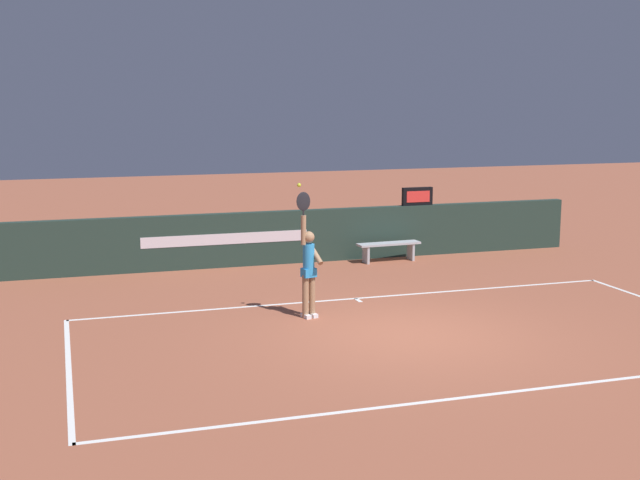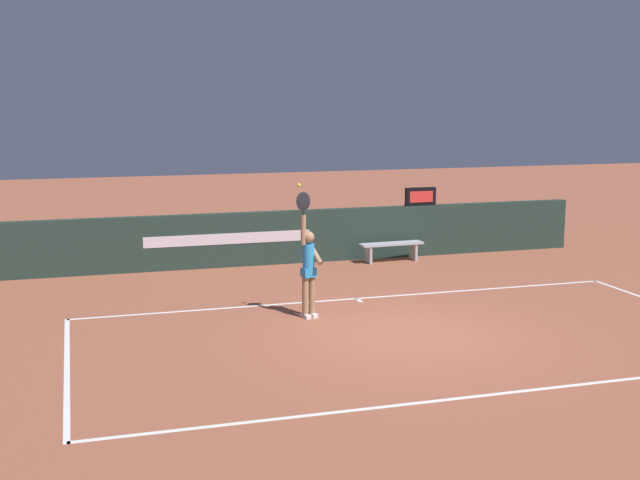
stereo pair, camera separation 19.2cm
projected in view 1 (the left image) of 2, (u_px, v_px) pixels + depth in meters
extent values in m
plane|color=#9D543B|center=(409.00, 334.00, 14.00)|extent=(60.00, 60.00, 0.00)
cube|color=white|center=(356.00, 298.00, 16.47)|extent=(11.02, 0.08, 0.00)
cube|color=white|center=(497.00, 394.00, 11.19)|extent=(11.02, 0.08, 0.00)
cube|color=white|center=(69.00, 369.00, 12.20)|extent=(0.08, 5.70, 0.00)
cube|color=white|center=(358.00, 300.00, 16.33)|extent=(0.08, 0.30, 0.00)
cube|color=#22362E|center=(301.00, 236.00, 19.99)|extent=(14.26, 0.23, 1.27)
cube|color=silver|center=(226.00, 239.00, 19.32)|extent=(3.92, 0.01, 0.25)
cube|color=black|center=(417.00, 196.00, 20.74)|extent=(0.79, 0.12, 0.45)
cube|color=red|center=(418.00, 197.00, 20.68)|extent=(0.62, 0.01, 0.28)
cylinder|color=#9E7654|center=(312.00, 296.00, 15.05)|extent=(0.12, 0.12, 0.79)
cylinder|color=#9E7654|center=(305.00, 296.00, 14.98)|extent=(0.12, 0.12, 0.79)
cube|color=white|center=(313.00, 315.00, 15.09)|extent=(0.15, 0.26, 0.07)
cube|color=white|center=(306.00, 316.00, 15.02)|extent=(0.15, 0.26, 0.07)
cylinder|color=#2C8ED5|center=(309.00, 259.00, 14.90)|extent=(0.21, 0.21, 0.56)
cube|color=#2C8ED5|center=(309.00, 272.00, 14.94)|extent=(0.28, 0.24, 0.16)
sphere|color=#9E7654|center=(309.00, 237.00, 14.83)|extent=(0.21, 0.21, 0.21)
cylinder|color=#9E7654|center=(303.00, 230.00, 14.75)|extent=(0.12, 0.11, 0.53)
cylinder|color=#9E7654|center=(315.00, 254.00, 14.88)|extent=(0.19, 0.45, 0.35)
ellipsoid|color=black|center=(303.00, 201.00, 14.66)|extent=(0.31, 0.10, 0.36)
cylinder|color=black|center=(303.00, 212.00, 14.70)|extent=(0.03, 0.03, 0.18)
sphere|color=#D1DF2E|center=(299.00, 185.00, 14.58)|extent=(0.07, 0.07, 0.07)
cube|color=#B0B7BF|center=(389.00, 244.00, 20.10)|extent=(1.59, 0.44, 0.05)
cube|color=#B0B7BF|center=(366.00, 254.00, 19.93)|extent=(0.08, 0.32, 0.44)
cube|color=#B0B7BF|center=(411.00, 251.00, 20.34)|extent=(0.08, 0.32, 0.44)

